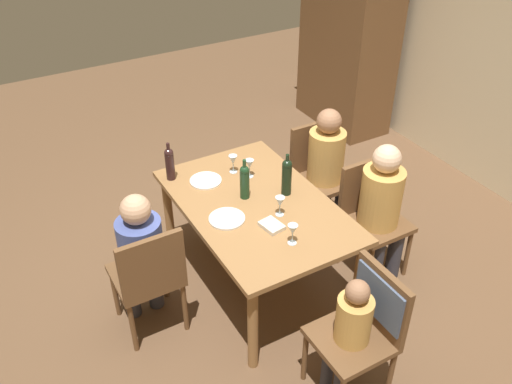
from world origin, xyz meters
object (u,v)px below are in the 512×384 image
armoire_cabinet (349,30)px  person_woman_host (141,252)px  wine_glass_near_right (293,230)px  dining_table (256,213)px  chair_right_end (369,317)px  wine_bottle_short_olive (245,181)px  chair_far_left (319,169)px  dinner_plate_host (227,219)px  wine_glass_centre (250,165)px  person_child_small (349,330)px  wine_glass_far (233,160)px  chair_near (149,275)px  chair_far_right (370,210)px  dinner_plate_guest_left (206,181)px  person_man_guest (382,204)px  person_man_bearded (328,163)px  wine_bottle_dark_red (170,163)px  wine_bottle_tall_green (287,176)px

armoire_cabinet → person_woman_host: (1.84, -3.12, -0.45)m
wine_glass_near_right → dining_table: bearing=178.3°
chair_right_end → wine_bottle_short_olive: (-1.26, -0.16, 0.30)m
chair_far_left → dinner_plate_host: bearing=23.5°
wine_glass_centre → dinner_plate_host: (0.40, -0.40, -0.10)m
dining_table → person_child_small: size_ratio=1.65×
wine_glass_centre → wine_glass_far: bearing=-146.1°
chair_right_end → wine_bottle_short_olive: bearing=7.0°
armoire_cabinet → wine_glass_centre: (1.54, -2.11, -0.24)m
dining_table → chair_right_end: 1.16m
chair_near → wine_glass_near_right: size_ratio=6.17×
person_child_small → wine_bottle_short_olive: wine_bottle_short_olive is taller
armoire_cabinet → chair_near: size_ratio=2.37×
chair_far_right → dinner_plate_host: (-0.20, -1.14, 0.23)m
dinner_plate_guest_left → dining_table: bearing=23.6°
chair_right_end → person_man_guest: bearing=-44.0°
armoire_cabinet → wine_glass_far: (1.42, -2.19, -0.24)m
person_man_bearded → wine_bottle_short_olive: (0.21, -0.91, 0.24)m
armoire_cabinet → chair_right_end: 3.73m
person_child_small → wine_bottle_dark_red: 1.83m
person_man_guest → dinner_plate_guest_left: (-0.81, -1.07, 0.10)m
chair_near → dinner_plate_host: 0.65m
armoire_cabinet → wine_glass_near_right: (2.37, -2.26, -0.24)m
chair_near → dinner_plate_host: size_ratio=3.63×
wine_bottle_tall_green → person_child_small: bearing=-13.8°
person_man_guest → wine_glass_near_right: bearing=8.2°
chair_right_end → person_child_small: bearing=90.0°
wine_bottle_dark_red → dinner_plate_host: 0.70m
wine_glass_near_right → dinner_plate_guest_left: 0.96m
chair_far_right → wine_bottle_short_olive: size_ratio=2.89×
dinner_plate_host → dinner_plate_guest_left: same height
chair_far_left → wine_bottle_short_olive: (0.32, -0.91, 0.36)m
armoire_cabinet → chair_near: bearing=-57.9°
chair_right_end → person_man_bearded: person_man_bearded is taller
chair_near → dinner_plate_guest_left: size_ratio=3.78×
chair_far_left → wine_bottle_short_olive: 1.03m
chair_near → wine_bottle_dark_red: (-0.69, 0.47, 0.36)m
armoire_cabinet → person_man_guest: 2.66m
person_child_small → wine_glass_far: 1.63m
person_man_guest → wine_glass_far: (-0.82, -0.82, 0.19)m
wine_glass_centre → dinner_plate_guest_left: size_ratio=0.61×
person_man_guest → person_woman_host: bearing=-12.8°
dining_table → dinner_plate_guest_left: (-0.44, -0.19, 0.10)m
chair_right_end → wine_glass_near_right: size_ratio=6.17×
person_man_bearded → dinner_plate_guest_left: (-0.12, -1.07, 0.10)m
chair_far_left → person_child_small: person_child_small is taller
chair_far_left → wine_glass_far: (-0.02, -0.82, 0.32)m
person_woman_host → wine_bottle_dark_red: (-0.58, 0.47, 0.25)m
dinner_plate_host → person_man_bearded: bearing=108.6°
chair_far_right → person_woman_host: (-0.29, -1.75, 0.12)m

